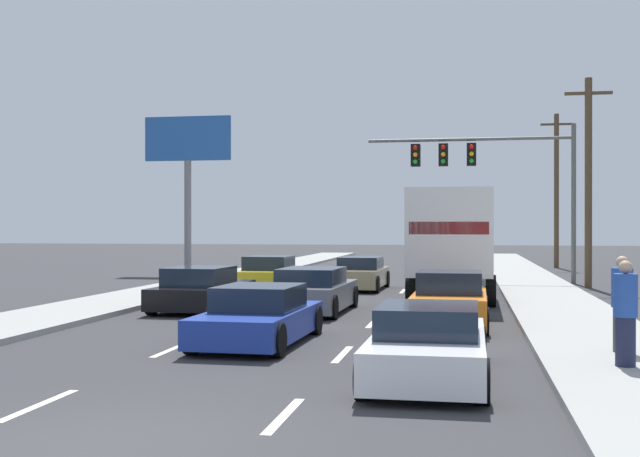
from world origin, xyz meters
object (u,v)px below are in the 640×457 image
utility_pole_far (556,188)px  car_orange (450,302)px  car_white (429,345)px  box_truck (453,238)px  pedestrian_near_corner (625,313)px  car_black (202,290)px  car_yellow (270,274)px  traffic_signal_mast (477,164)px  utility_pole_mid (588,179)px  pedestrian_mid_block (622,304)px  roadside_billboard (188,160)px  car_blue (259,317)px  car_gray (313,291)px  car_tan (361,274)px

utility_pole_far → car_orange: bearing=-100.9°
car_orange → car_white: bearing=-91.7°
box_truck → utility_pole_far: (5.59, 21.61, 2.56)m
box_truck → pedestrian_near_corner: 13.35m
car_black → utility_pole_far: bearing=64.0°
car_yellow → traffic_signal_mast: traffic_signal_mast is taller
utility_pole_mid → pedestrian_mid_block: size_ratio=4.71×
traffic_signal_mast → pedestrian_mid_block: traffic_signal_mast is taller
traffic_signal_mast → utility_pole_far: 13.99m
box_truck → roadside_billboard: 18.93m
utility_pole_far → pedestrian_near_corner: (-2.62, -34.59, -3.59)m
box_truck → car_white: 14.00m
car_black → utility_pole_mid: bearing=40.7°
car_white → roadside_billboard: 30.22m
car_black → roadside_billboard: size_ratio=0.57×
pedestrian_near_corner → pedestrian_mid_block: pedestrian_mid_block is taller
car_yellow → utility_pole_far: 22.29m
car_white → utility_pole_mid: bearing=75.2°
car_white → car_black: bearing=126.0°
car_black → car_orange: (7.13, -2.76, 0.03)m
traffic_signal_mast → car_white: bearing=-92.7°
traffic_signal_mast → utility_pole_far: utility_pole_far is taller
car_blue → car_white: size_ratio=0.96×
roadside_billboard → utility_pole_mid: bearing=-19.3°
car_gray → utility_pole_mid: bearing=50.1°
car_orange → roadside_billboard: 24.59m
utility_pole_far → pedestrian_near_corner: 34.87m
car_tan → pedestrian_mid_block: bearing=-66.1°
box_truck → pedestrian_mid_block: 11.90m
car_tan → roadside_billboard: (-10.03, 8.82, 5.24)m
box_truck → car_orange: box_truck is taller
car_black → car_gray: size_ratio=1.03×
car_black → car_orange: bearing=-21.2°
pedestrian_mid_block → utility_pole_far: bearing=85.9°
utility_pole_mid → pedestrian_mid_block: utility_pole_mid is taller
car_white → traffic_signal_mast: size_ratio=0.53×
box_truck → car_white: box_truck is taller
car_gray → box_truck: size_ratio=0.55×
car_gray → traffic_signal_mast: traffic_signal_mast is taller
car_white → utility_pole_mid: (5.30, 20.03, 3.70)m
utility_pole_far → utility_pole_mid: bearing=-91.7°
car_tan → car_gray: (-0.25, -8.38, 0.01)m
traffic_signal_mast → car_orange: bearing=-93.2°
car_blue → traffic_signal_mast: bearing=76.2°
car_tan → car_blue: (-0.25, -14.47, -0.03)m
car_white → utility_pole_far: (5.76, 35.53, 4.05)m
pedestrian_near_corner → roadside_billboard: bearing=122.8°
car_white → traffic_signal_mast: (1.06, 22.36, 4.55)m
car_black → pedestrian_near_corner: 13.23m
car_orange → traffic_signal_mast: traffic_signal_mast is taller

